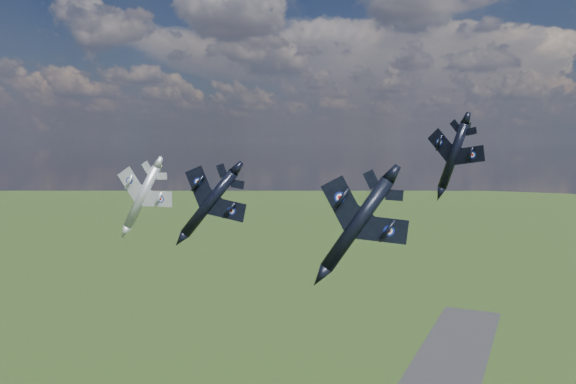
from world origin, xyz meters
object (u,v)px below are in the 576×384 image
at_px(jet_right_navy, 357,224).
at_px(jet_high_navy, 453,156).
at_px(jet_lead_navy, 209,203).
at_px(jet_left_silver, 142,197).

bearing_deg(jet_right_navy, jet_high_navy, 63.67).
distance_m(jet_lead_navy, jet_left_silver, 10.03).
xyz_separation_m(jet_high_navy, jet_left_silver, (-38.59, -23.36, -5.58)).
height_order(jet_right_navy, jet_high_navy, jet_high_navy).
bearing_deg(jet_right_navy, jet_lead_navy, 133.52).
relative_size(jet_right_navy, jet_left_silver, 1.08).
relative_size(jet_lead_navy, jet_high_navy, 1.08).
relative_size(jet_right_navy, jet_high_navy, 1.02).
distance_m(jet_right_navy, jet_high_navy, 34.64).
bearing_deg(jet_left_silver, jet_high_navy, 18.22).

